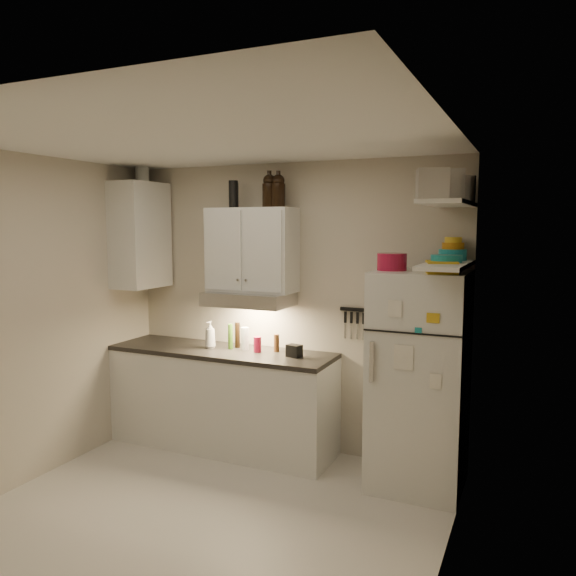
% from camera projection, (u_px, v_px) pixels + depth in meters
% --- Properties ---
extents(floor, '(3.20, 3.00, 0.02)m').
position_uv_depth(floor, '(202.00, 522.00, 3.90)').
color(floor, beige).
rests_on(floor, ground).
extents(ceiling, '(3.20, 3.00, 0.02)m').
position_uv_depth(ceiling, '(195.00, 137.00, 3.61)').
color(ceiling, white).
rests_on(ceiling, ground).
extents(back_wall, '(3.20, 0.02, 2.60)m').
position_uv_depth(back_wall, '(290.00, 307.00, 5.13)').
color(back_wall, '#BEB4A2').
rests_on(back_wall, ground).
extents(left_wall, '(0.02, 3.00, 2.60)m').
position_uv_depth(left_wall, '(26.00, 320.00, 4.41)').
color(left_wall, '#BEB4A2').
rests_on(left_wall, ground).
extents(right_wall, '(0.02, 3.00, 2.60)m').
position_uv_depth(right_wall, '(445.00, 361.00, 3.10)').
color(right_wall, '#BEB4A2').
rests_on(right_wall, ground).
extents(base_cabinet, '(2.10, 0.60, 0.88)m').
position_uv_depth(base_cabinet, '(222.00, 400.00, 5.17)').
color(base_cabinet, silver).
rests_on(base_cabinet, floor).
extents(countertop, '(2.10, 0.62, 0.04)m').
position_uv_depth(countertop, '(222.00, 351.00, 5.11)').
color(countertop, black).
rests_on(countertop, base_cabinet).
extents(upper_cabinet, '(0.80, 0.33, 0.75)m').
position_uv_depth(upper_cabinet, '(252.00, 250.00, 5.03)').
color(upper_cabinet, silver).
rests_on(upper_cabinet, back_wall).
extents(side_cabinet, '(0.33, 0.55, 1.00)m').
position_uv_depth(side_cabinet, '(140.00, 235.00, 5.36)').
color(side_cabinet, silver).
rests_on(side_cabinet, left_wall).
extents(range_hood, '(0.76, 0.46, 0.12)m').
position_uv_depth(range_hood, '(249.00, 299.00, 5.02)').
color(range_hood, silver).
rests_on(range_hood, back_wall).
extents(fridge, '(0.70, 0.68, 1.70)m').
position_uv_depth(fridge, '(419.00, 380.00, 4.35)').
color(fridge, silver).
rests_on(fridge, floor).
extents(shelf_hi, '(0.30, 0.95, 0.03)m').
position_uv_depth(shelf_hi, '(449.00, 203.00, 4.00)').
color(shelf_hi, silver).
rests_on(shelf_hi, right_wall).
extents(shelf_lo, '(0.30, 0.95, 0.03)m').
position_uv_depth(shelf_lo, '(447.00, 265.00, 4.05)').
color(shelf_lo, silver).
rests_on(shelf_lo, right_wall).
extents(knife_strip, '(0.42, 0.02, 0.03)m').
position_uv_depth(knife_strip, '(364.00, 310.00, 4.82)').
color(knife_strip, black).
rests_on(knife_strip, back_wall).
extents(dutch_oven, '(0.29, 0.29, 0.13)m').
position_uv_depth(dutch_oven, '(392.00, 262.00, 4.30)').
color(dutch_oven, maroon).
rests_on(dutch_oven, fridge).
extents(book_stack, '(0.27, 0.31, 0.09)m').
position_uv_depth(book_stack, '(442.00, 267.00, 4.04)').
color(book_stack, gold).
rests_on(book_stack, fridge).
extents(spice_jar, '(0.07, 0.07, 0.09)m').
position_uv_depth(spice_jar, '(437.00, 266.00, 4.17)').
color(spice_jar, silver).
rests_on(spice_jar, fridge).
extents(stock_pot, '(0.31, 0.31, 0.19)m').
position_uv_depth(stock_pot, '(457.00, 189.00, 4.21)').
color(stock_pot, silver).
rests_on(stock_pot, shelf_hi).
extents(tin_a, '(0.24, 0.22, 0.21)m').
position_uv_depth(tin_a, '(449.00, 185.00, 3.88)').
color(tin_a, '#AAAAAD').
rests_on(tin_a, shelf_hi).
extents(tin_b, '(0.25, 0.25, 0.20)m').
position_uv_depth(tin_b, '(432.00, 184.00, 3.67)').
color(tin_b, '#AAAAAD').
rests_on(tin_b, shelf_hi).
extents(bowl_teal, '(0.21, 0.21, 0.09)m').
position_uv_depth(bowl_teal, '(453.00, 255.00, 4.33)').
color(bowl_teal, teal).
rests_on(bowl_teal, shelf_lo).
extents(bowl_orange, '(0.17, 0.17, 0.05)m').
position_uv_depth(bowl_orange, '(453.00, 246.00, 4.37)').
color(bowl_orange, '#B86D11').
rests_on(bowl_orange, bowl_teal).
extents(bowl_yellow, '(0.13, 0.13, 0.04)m').
position_uv_depth(bowl_yellow, '(453.00, 240.00, 4.36)').
color(bowl_yellow, gold).
rests_on(bowl_yellow, bowl_orange).
extents(plates, '(0.25, 0.25, 0.06)m').
position_uv_depth(plates, '(446.00, 259.00, 4.07)').
color(plates, teal).
rests_on(plates, shelf_lo).
extents(growler_a, '(0.15, 0.15, 0.29)m').
position_uv_depth(growler_a, '(269.00, 190.00, 4.90)').
color(growler_a, black).
rests_on(growler_a, upper_cabinet).
extents(growler_b, '(0.14, 0.14, 0.29)m').
position_uv_depth(growler_b, '(278.00, 190.00, 4.86)').
color(growler_b, black).
rests_on(growler_b, upper_cabinet).
extents(thermos_a, '(0.10, 0.10, 0.24)m').
position_uv_depth(thermos_a, '(233.00, 194.00, 5.01)').
color(thermos_a, black).
rests_on(thermos_a, upper_cabinet).
extents(thermos_b, '(0.10, 0.10, 0.23)m').
position_uv_depth(thermos_b, '(234.00, 195.00, 5.05)').
color(thermos_b, black).
rests_on(thermos_b, upper_cabinet).
extents(side_jar, '(0.17, 0.17, 0.18)m').
position_uv_depth(side_jar, '(142.00, 174.00, 5.39)').
color(side_jar, silver).
rests_on(side_jar, side_cabinet).
extents(soap_bottle, '(0.12, 0.12, 0.28)m').
position_uv_depth(soap_bottle, '(210.00, 333.00, 5.15)').
color(soap_bottle, silver).
rests_on(soap_bottle, countertop).
extents(pepper_mill, '(0.05, 0.05, 0.16)m').
position_uv_depth(pepper_mill, '(277.00, 343.00, 5.00)').
color(pepper_mill, brown).
rests_on(pepper_mill, countertop).
extents(oil_bottle, '(0.05, 0.05, 0.23)m').
position_uv_depth(oil_bottle, '(230.00, 336.00, 5.12)').
color(oil_bottle, '#366218').
rests_on(oil_bottle, countertop).
extents(vinegar_bottle, '(0.05, 0.05, 0.24)m').
position_uv_depth(vinegar_bottle, '(237.00, 335.00, 5.17)').
color(vinegar_bottle, black).
rests_on(vinegar_bottle, countertop).
extents(clear_bottle, '(0.08, 0.08, 0.21)m').
position_uv_depth(clear_bottle, '(245.00, 339.00, 5.08)').
color(clear_bottle, silver).
rests_on(clear_bottle, countertop).
extents(red_jar, '(0.09, 0.09, 0.14)m').
position_uv_depth(red_jar, '(257.00, 344.00, 4.99)').
color(red_jar, maroon).
rests_on(red_jar, countertop).
extents(caddy, '(0.14, 0.12, 0.11)m').
position_uv_depth(caddy, '(294.00, 351.00, 4.81)').
color(caddy, black).
rests_on(caddy, countertop).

